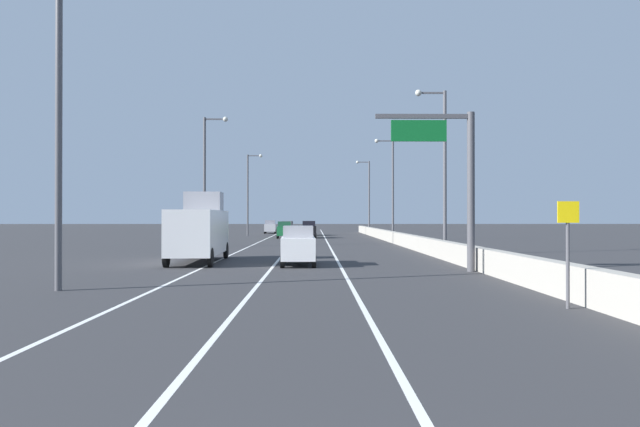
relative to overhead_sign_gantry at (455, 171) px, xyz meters
name	(u,v)px	position (x,y,z in m)	size (l,w,h in m)	color
ground_plane	(313,240)	(-6.76, 38.82, -4.73)	(320.00, 320.00, 0.00)	#2D2D30
lane_stripe_left	(255,244)	(-12.26, 29.82, -4.73)	(0.16, 130.00, 0.00)	silver
lane_stripe_center	(292,244)	(-8.76, 29.82, -4.73)	(0.16, 130.00, 0.00)	silver
lane_stripe_right	(328,244)	(-5.26, 29.82, -4.73)	(0.16, 130.00, 0.00)	silver
jersey_barrier_right	(425,245)	(1.34, 14.82, -4.18)	(0.60, 120.00, 1.10)	#9E998E
overhead_sign_gantry	(455,171)	(0.00, 0.00, 0.00)	(4.68, 0.36, 7.50)	#47474C
speed_advisory_sign	(568,246)	(0.44, -11.49, -2.96)	(0.60, 0.11, 3.00)	#4C4C51
lamp_post_right_second	(441,161)	(2.03, 12.63, 1.65)	(2.14, 0.44, 11.23)	#4C4C51
lamp_post_right_third	(391,183)	(1.89, 38.44, 1.65)	(2.14, 0.44, 11.23)	#4C4C51
lamp_post_right_fourth	(368,192)	(1.63, 64.24, 1.65)	(2.14, 0.44, 11.23)	#4C4C51
lamp_post_left_near	(66,107)	(-15.30, -7.17, 1.65)	(2.14, 0.44, 11.23)	#4C4C51
lamp_post_left_mid	(207,173)	(-15.83, 23.80, 1.65)	(2.14, 0.44, 11.23)	#4C4C51
lamp_post_left_far	(249,189)	(-15.50, 54.76, 1.65)	(2.14, 0.44, 11.23)	#4C4C51
car_yellow_0	(309,228)	(-7.29, 56.43, -3.76)	(1.85, 4.57, 1.94)	gold
car_white_1	(298,246)	(-7.48, 3.87, -3.69)	(1.92, 4.56, 2.10)	white
car_black_2	(309,230)	(-7.25, 45.74, -3.69)	(1.86, 4.33, 2.10)	black
car_green_3	(284,230)	(-10.20, 44.90, -3.72)	(1.93, 4.05, 2.04)	#196033
car_silver_4	(270,227)	(-13.45, 66.26, -3.70)	(1.97, 4.82, 2.07)	#B7B7BC
car_gray_5	(288,228)	(-10.39, 58.53, -3.73)	(1.80, 4.67, 2.00)	slate
box_truck	(199,230)	(-13.12, 5.98, -2.89)	(2.67, 8.09, 4.04)	silver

